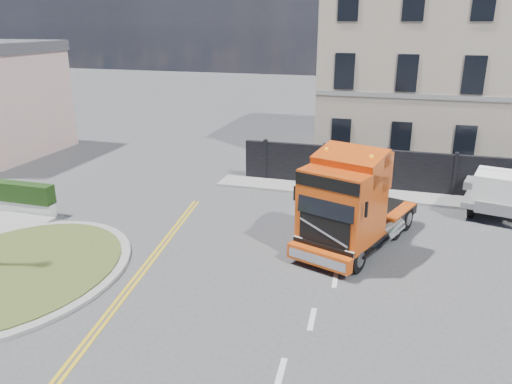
% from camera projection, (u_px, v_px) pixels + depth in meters
% --- Properties ---
extents(ground, '(120.00, 120.00, 0.00)m').
position_uv_depth(ground, '(250.00, 261.00, 16.91)').
color(ground, '#424244').
rests_on(ground, ground).
extents(traffic_island, '(6.80, 6.80, 0.17)m').
position_uv_depth(traffic_island, '(15.00, 271.00, 16.07)').
color(traffic_island, gray).
rests_on(traffic_island, ground).
extents(hoarding_fence, '(18.80, 0.25, 2.00)m').
position_uv_depth(hoarding_fence, '(444.00, 175.00, 22.95)').
color(hoarding_fence, black).
rests_on(hoarding_fence, ground).
extents(georgian_building, '(12.30, 10.30, 12.80)m').
position_uv_depth(georgian_building, '(437.00, 57.00, 28.33)').
color(georgian_building, '#BBAC95').
rests_on(georgian_building, ground).
extents(pavement_far, '(20.00, 1.60, 0.12)m').
position_uv_depth(pavement_far, '(429.00, 199.00, 22.59)').
color(pavement_far, gray).
rests_on(pavement_far, ground).
extents(truck, '(4.15, 6.43, 3.61)m').
position_uv_depth(truck, '(349.00, 207.00, 17.24)').
color(truck, black).
rests_on(truck, ground).
extents(flatbed_pickup, '(2.89, 5.06, 1.97)m').
position_uv_depth(flatbed_pickup, '(496.00, 191.00, 20.67)').
color(flatbed_pickup, slate).
rests_on(flatbed_pickup, ground).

